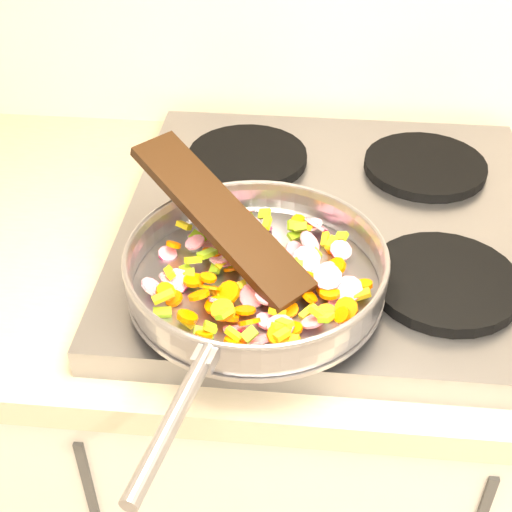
{
  "coord_description": "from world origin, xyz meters",
  "views": [
    {
      "loc": [
        -0.73,
        0.82,
        1.53
      ],
      "look_at": [
        -0.8,
        1.48,
        1.0
      ],
      "focal_mm": 50.0,
      "sensor_mm": 36.0,
      "label": 1
    }
  ],
  "objects": [
    {
      "name": "cooktop",
      "position": [
        -0.7,
        1.67,
        0.92
      ],
      "size": [
        0.6,
        0.6,
        0.04
      ],
      "primitive_type": "cube",
      "color": "#939399",
      "rests_on": "counter_top"
    },
    {
      "name": "grate_fl",
      "position": [
        -0.84,
        1.52,
        0.95
      ],
      "size": [
        0.19,
        0.19,
        0.02
      ],
      "primitive_type": "cylinder",
      "color": "black",
      "rests_on": "cooktop"
    },
    {
      "name": "grate_fr",
      "position": [
        -0.56,
        1.52,
        0.95
      ],
      "size": [
        0.19,
        0.19,
        0.02
      ],
      "primitive_type": "cylinder",
      "color": "black",
      "rests_on": "cooktop"
    },
    {
      "name": "grate_bl",
      "position": [
        -0.84,
        1.81,
        0.95
      ],
      "size": [
        0.19,
        0.19,
        0.02
      ],
      "primitive_type": "cylinder",
      "color": "black",
      "rests_on": "cooktop"
    },
    {
      "name": "wooden_spatula",
      "position": [
        -0.84,
        1.53,
        1.03
      ],
      "size": [
        0.25,
        0.23,
        0.11
      ],
      "primitive_type": "cube",
      "rotation": [
        0.0,
        -0.34,
        2.42
      ],
      "color": "black",
      "rests_on": "saute_pan"
    },
    {
      "name": "vegetable_heap",
      "position": [
        -0.79,
        1.48,
        0.98
      ],
      "size": [
        0.28,
        0.27,
        0.05
      ],
      "color": "#7FB117",
      "rests_on": "saute_pan"
    },
    {
      "name": "saute_pan",
      "position": [
        -0.8,
        1.48,
        0.99
      ],
      "size": [
        0.35,
        0.52,
        0.06
      ],
      "rotation": [
        0.0,
        0.0,
        -0.21
      ],
      "color": "#9E9EA5",
      "rests_on": "grate_fl"
    },
    {
      "name": "grate_br",
      "position": [
        -0.56,
        1.81,
        0.95
      ],
      "size": [
        0.19,
        0.19,
        0.02
      ],
      "primitive_type": "cylinder",
      "color": "black",
      "rests_on": "cooktop"
    }
  ]
}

